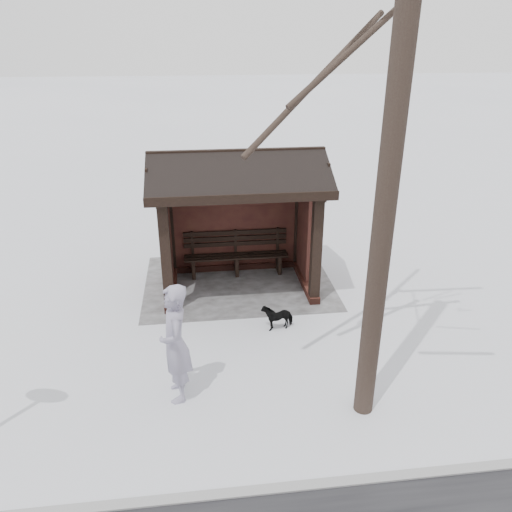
{
  "coord_description": "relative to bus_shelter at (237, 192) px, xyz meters",
  "views": [
    {
      "loc": [
        0.85,
        9.91,
        5.23
      ],
      "look_at": [
        -0.29,
        0.8,
        1.09
      ],
      "focal_mm": 35.0,
      "sensor_mm": 36.0,
      "label": 1
    }
  ],
  "objects": [
    {
      "name": "bus_shelter",
      "position": [
        0.0,
        0.0,
        0.0
      ],
      "size": [
        3.6,
        2.4,
        3.09
      ],
      "color": "#3C1C16",
      "rests_on": "ground"
    },
    {
      "name": "ground",
      "position": [
        0.0,
        0.16,
        -2.17
      ],
      "size": [
        120.0,
        120.0,
        0.0
      ],
      "primitive_type": "plane",
      "color": "silver",
      "rests_on": "ground"
    },
    {
      "name": "kerb",
      "position": [
        0.0,
        5.66,
        -2.16
      ],
      "size": [
        120.0,
        0.15,
        0.06
      ],
      "primitive_type": "cube",
      "color": "gray",
      "rests_on": "ground"
    },
    {
      "name": "pedestrian",
      "position": [
        1.27,
        3.7,
        -1.2
      ],
      "size": [
        0.54,
        0.75,
        1.93
      ],
      "primitive_type": "imported",
      "rotation": [
        0.0,
        0.0,
        1.69
      ],
      "color": "gray",
      "rests_on": "ground"
    },
    {
      "name": "dog",
      "position": [
        -0.58,
        1.94,
        -1.92
      ],
      "size": [
        0.64,
        0.39,
        0.5
      ],
      "primitive_type": "imported",
      "rotation": [
        0.0,
        0.0,
        1.8
      ],
      "color": "black",
      "rests_on": "ground"
    },
    {
      "name": "trampled_patch",
      "position": [
        0.0,
        -0.04,
        -2.16
      ],
      "size": [
        4.2,
        3.2,
        0.02
      ],
      "primitive_type": "cube",
      "color": "gray",
      "rests_on": "ground"
    }
  ]
}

